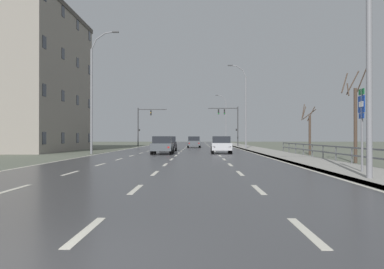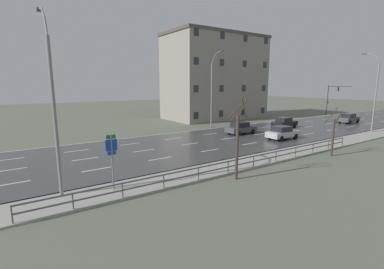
% 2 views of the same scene
% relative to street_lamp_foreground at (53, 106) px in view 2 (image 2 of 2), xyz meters
% --- Properties ---
extents(ground_plane, '(160.00, 160.00, 0.12)m').
position_rel_street_lamp_foreground_xyz_m(ground_plane, '(-7.41, 38.22, -5.24)').
color(ground_plane, '#5B6051').
extents(road_asphalt_strip, '(14.00, 120.00, 0.03)m').
position_rel_street_lamp_foreground_xyz_m(road_asphalt_strip, '(-7.41, 50.21, -5.17)').
color(road_asphalt_strip, '#3D3D3F').
rests_on(road_asphalt_strip, ground).
extents(guardrail, '(0.07, 28.48, 1.00)m').
position_rel_street_lamp_foreground_xyz_m(guardrail, '(2.44, 11.81, -4.48)').
color(guardrail, '#515459').
rests_on(guardrail, ground).
extents(street_lamp_foreground, '(2.81, 0.24, 10.66)m').
position_rel_street_lamp_foreground_xyz_m(street_lamp_foreground, '(0.00, 0.00, 0.00)').
color(street_lamp_foreground, slate).
rests_on(street_lamp_foreground, ground).
extents(street_lamp_midground, '(2.30, 0.24, 10.39)m').
position_rel_street_lamp_foreground_xyz_m(street_lamp_midground, '(0.05, 37.68, -0.08)').
color(street_lamp_midground, slate).
rests_on(street_lamp_midground, ground).
extents(street_lamp_left_bank, '(2.49, 0.24, 10.83)m').
position_rel_street_lamp_foreground_xyz_m(street_lamp_left_bank, '(-14.85, 22.61, 0.12)').
color(street_lamp_left_bank, slate).
rests_on(street_lamp_left_bank, ground).
extents(highway_sign, '(0.09, 0.68, 3.49)m').
position_rel_street_lamp_foreground_xyz_m(highway_sign, '(0.98, 2.74, -2.94)').
color(highway_sign, slate).
rests_on(highway_sign, ground).
extents(traffic_signal_left, '(4.67, 0.36, 6.16)m').
position_rel_street_lamp_foreground_xyz_m(traffic_signal_left, '(-14.50, 53.54, -1.17)').
color(traffic_signal_left, '#38383A').
rests_on(traffic_signal_left, ground).
extents(car_near_right, '(1.99, 4.18, 1.57)m').
position_rel_street_lamp_foreground_xyz_m(car_near_right, '(-8.87, 31.44, -4.38)').
color(car_near_right, black).
rests_on(car_near_right, ground).
extents(car_mid_centre, '(1.84, 4.10, 1.57)m').
position_rel_street_lamp_foreground_xyz_m(car_mid_centre, '(-8.75, 22.56, -4.38)').
color(car_mid_centre, '#474C51').
rests_on(car_mid_centre, ground).
extents(car_far_left, '(1.90, 4.13, 1.57)m').
position_rel_street_lamp_foreground_xyz_m(car_far_left, '(-6.26, 44.62, -4.38)').
color(car_far_left, '#474C51').
rests_on(car_far_left, ground).
extents(car_far_right, '(1.87, 4.12, 1.57)m').
position_rel_street_lamp_foreground_xyz_m(car_far_right, '(-3.55, 24.19, -4.38)').
color(car_far_right, '#B7B7BC').
rests_on(car_far_right, ground).
extents(brick_building, '(10.28, 18.33, 15.23)m').
position_rel_street_lamp_foreground_xyz_m(brick_building, '(-24.30, 30.62, 2.44)').
color(brick_building, gray).
rests_on(brick_building, ground).
extents(bare_tree_near, '(1.47, 1.23, 5.50)m').
position_rel_street_lamp_foreground_xyz_m(bare_tree_near, '(3.50, 10.36, -2.64)').
color(bare_tree_near, '#423328').
rests_on(bare_tree_near, ground).
extents(bare_tree_mid, '(1.44, 1.06, 4.37)m').
position_rel_street_lamp_foreground_xyz_m(bare_tree_mid, '(3.77, 21.64, -3.18)').
color(bare_tree_mid, '#423328').
rests_on(bare_tree_mid, ground).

